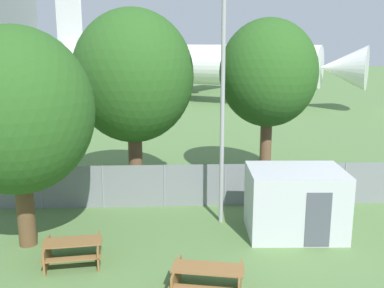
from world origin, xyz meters
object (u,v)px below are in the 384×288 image
at_px(portable_cabin, 295,202).
at_px(picnic_bench_open_grass, 73,250).
at_px(tree_near_hangar, 268,74).
at_px(picnic_bench_near_cabin, 208,277).
at_px(tree_left_of_cabin, 17,112).
at_px(tree_behind_benches, 133,77).
at_px(airplane, 172,64).

xyz_separation_m(portable_cabin, picnic_bench_open_grass, (-7.47, -1.97, -0.72)).
relative_size(portable_cabin, tree_near_hangar, 0.44).
relative_size(picnic_bench_near_cabin, tree_left_of_cabin, 0.30).
bearing_deg(picnic_bench_near_cabin, tree_behind_benches, 107.17).
bearing_deg(airplane, portable_cabin, -55.34).
relative_size(tree_left_of_cabin, tree_behind_benches, 0.89).
distance_m(tree_left_of_cabin, tree_behind_benches, 6.08).
bearing_deg(picnic_bench_near_cabin, airplane, 91.19).
bearing_deg(picnic_bench_near_cabin, tree_near_hangar, 69.75).
xyz_separation_m(portable_cabin, tree_near_hangar, (0.10, 5.71, 4.14)).
distance_m(picnic_bench_near_cabin, tree_near_hangar, 11.26).
height_order(picnic_bench_near_cabin, tree_near_hangar, tree_near_hangar).
xyz_separation_m(picnic_bench_near_cabin, tree_near_hangar, (3.52, 9.54, 4.85)).
bearing_deg(tree_left_of_cabin, airplane, 82.57).
relative_size(portable_cabin, picnic_bench_open_grass, 1.78).
height_order(portable_cabin, picnic_bench_near_cabin, portable_cabin).
bearing_deg(tree_near_hangar, picnic_bench_near_cabin, -110.25).
xyz_separation_m(airplane, picnic_bench_open_grass, (-3.18, -39.90, -3.76)).
distance_m(tree_near_hangar, tree_behind_benches, 6.21).
xyz_separation_m(airplane, tree_left_of_cabin, (-5.02, -38.45, 0.35)).
bearing_deg(portable_cabin, tree_behind_benches, 145.14).
xyz_separation_m(tree_near_hangar, tree_behind_benches, (-6.10, -1.17, -0.03)).
distance_m(portable_cabin, picnic_bench_near_cabin, 5.18).
distance_m(airplane, tree_left_of_cabin, 38.78).
bearing_deg(tree_near_hangar, airplane, 97.75).
distance_m(airplane, picnic_bench_near_cabin, 41.93).
distance_m(picnic_bench_near_cabin, picnic_bench_open_grass, 4.45).
height_order(tree_left_of_cabin, tree_behind_benches, tree_behind_benches).
xyz_separation_m(airplane, tree_behind_benches, (-1.72, -33.39, 1.07)).
bearing_deg(portable_cabin, picnic_bench_near_cabin, -129.59).
relative_size(airplane, tree_behind_benches, 4.83).
height_order(portable_cabin, picnic_bench_open_grass, portable_cabin).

